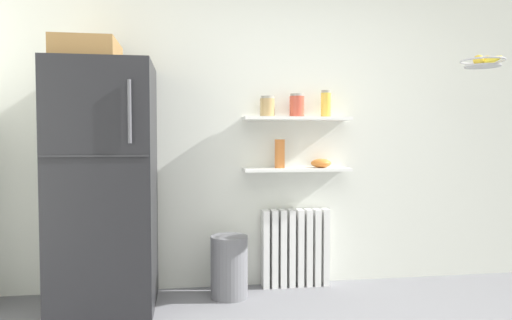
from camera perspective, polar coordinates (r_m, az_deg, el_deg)
The scene contains 12 objects.
back_wall at distance 3.84m, azimuth 1.40°, elevation 4.06°, with size 7.04×0.10×2.60m, color silver.
refrigerator at distance 3.44m, azimuth -18.15°, elevation -2.60°, with size 0.68×0.74×1.88m.
radiator at distance 3.86m, azimuth 4.87°, elevation -10.71°, with size 0.55×0.12×0.63m.
wall_shelf_lower at distance 3.73m, azimuth 5.02°, elevation -1.17°, with size 0.86×0.22×0.03m, color white.
wall_shelf_upper at distance 3.73m, azimuth 5.05°, elevation 5.11°, with size 0.86×0.22×0.03m, color white.
storage_jar_0 at distance 3.68m, azimuth 1.40°, elevation 6.59°, with size 0.12×0.12×0.16m.
storage_jar_1 at distance 3.73m, azimuth 5.05°, elevation 6.69°, with size 0.12×0.12×0.18m.
storage_jar_2 at distance 3.80m, azimuth 8.60°, elevation 6.83°, with size 0.08×0.08×0.21m.
vase at distance 3.70m, azimuth 2.94°, elevation 0.77°, with size 0.08×0.08×0.23m, color #CC7033.
shelf_bowl at distance 3.78m, azimuth 8.00°, elevation -0.39°, with size 0.16×0.16×0.07m, color orange.
trash_bin at distance 3.61m, azimuth -3.32°, elevation -12.97°, with size 0.28×0.28×0.47m, color slate.
hanging_fruit_basket at distance 3.85m, azimuth 26.19°, elevation 10.80°, with size 0.31×0.31×0.09m.
Camera 1 is at (-0.66, -1.73, 1.21)m, focal length 32.50 mm.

